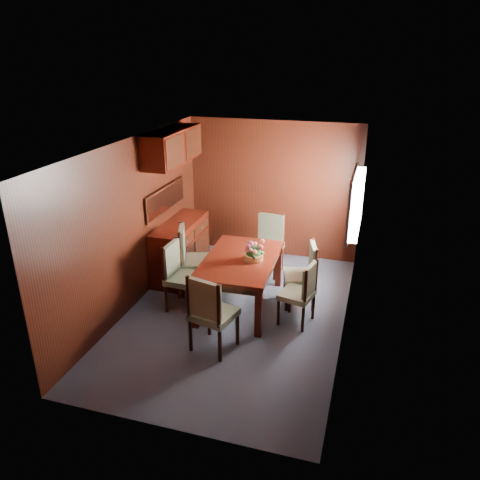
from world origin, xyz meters
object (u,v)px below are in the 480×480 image
(chair_head, at_px, (210,310))
(chair_left_near, at_px, (179,272))
(sideboard, at_px, (181,248))
(flower_centerpiece, at_px, (254,251))
(chair_right_near, at_px, (302,290))
(dining_table, at_px, (240,265))

(chair_head, bearing_deg, chair_left_near, 145.47)
(sideboard, height_order, flower_centerpiece, flower_centerpiece)
(chair_left_near, distance_m, chair_right_near, 1.75)
(sideboard, xyz_separation_m, chair_right_near, (2.17, -0.96, 0.06))
(chair_right_near, xyz_separation_m, chair_head, (-0.96, -0.95, 0.07))
(sideboard, relative_size, chair_left_near, 1.39)
(chair_head, xyz_separation_m, flower_centerpiece, (0.22, 1.20, 0.31))
(flower_centerpiece, bearing_deg, chair_right_near, -18.94)
(dining_table, distance_m, chair_right_near, 0.97)
(flower_centerpiece, bearing_deg, dining_table, -177.32)
(chair_left_near, distance_m, chair_head, 1.19)
(chair_head, bearing_deg, flower_centerpiece, 93.77)
(chair_right_near, relative_size, chair_head, 0.87)
(sideboard, relative_size, flower_centerpiece, 4.77)
(chair_right_near, bearing_deg, sideboard, 78.88)
(sideboard, distance_m, chair_head, 2.27)
(dining_table, height_order, chair_left_near, chair_left_near)
(dining_table, bearing_deg, sideboard, 147.88)
(dining_table, distance_m, flower_centerpiece, 0.31)
(sideboard, xyz_separation_m, chair_left_near, (0.42, -1.02, 0.11))
(chair_right_near, xyz_separation_m, flower_centerpiece, (-0.74, 0.26, 0.38))
(sideboard, xyz_separation_m, dining_table, (1.24, -0.71, 0.19))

